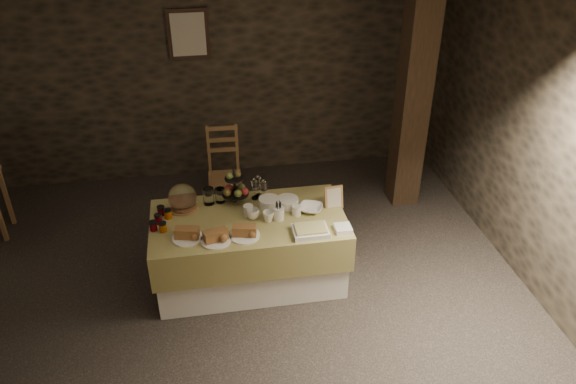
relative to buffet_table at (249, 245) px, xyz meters
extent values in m
cube|color=black|center=(-0.24, -0.34, -0.39)|extent=(5.50, 5.00, 0.01)
cube|color=black|center=(-0.24, 2.16, 0.91)|extent=(5.50, 0.02, 2.60)
cube|color=black|center=(2.51, -0.34, 0.91)|extent=(0.02, 5.00, 2.60)
cube|color=#BAB19D|center=(-0.24, -0.34, 2.21)|extent=(5.50, 5.00, 0.01)
cube|color=white|center=(0.00, 0.00, -0.07)|extent=(1.66, 0.85, 0.65)
cube|color=olive|center=(0.00, 0.00, 0.11)|extent=(1.73, 0.92, 0.35)
cube|color=brown|center=(-2.44, 1.35, -0.06)|extent=(0.04, 0.04, 0.67)
cube|color=brown|center=(-0.12, 1.57, -0.19)|extent=(0.39, 0.38, 0.05)
cube|color=brown|center=(-0.12, 1.72, 0.24)|extent=(0.36, 0.04, 0.36)
cube|color=black|center=(1.89, 1.13, 0.91)|extent=(0.30, 0.30, 2.60)
cube|color=black|center=(-0.39, 2.13, 1.36)|extent=(0.45, 0.03, 0.55)
cube|color=beige|center=(-0.39, 2.11, 1.36)|extent=(0.37, 0.01, 0.47)
cylinder|color=white|center=(0.21, 0.14, 0.34)|extent=(0.19, 0.19, 0.10)
cylinder|color=white|center=(0.38, 0.13, 0.33)|extent=(0.20, 0.20, 0.08)
cylinder|color=white|center=(0.26, -0.06, 0.35)|extent=(0.10, 0.10, 0.12)
imported|color=white|center=(0.04, 0.00, 0.33)|extent=(0.14, 0.14, 0.09)
imported|color=white|center=(0.17, -0.07, 0.34)|extent=(0.12, 0.12, 0.09)
cylinder|color=white|center=(0.01, 0.06, 0.34)|extent=(0.09, 0.09, 0.09)
cylinder|color=white|center=(0.43, -0.01, 0.34)|extent=(0.08, 0.08, 0.09)
imported|color=white|center=(0.57, 0.03, 0.32)|extent=(0.27, 0.27, 0.05)
cylinder|color=brown|center=(-0.56, 0.26, 0.30)|extent=(0.26, 0.26, 0.01)
cylinder|color=brown|center=(-0.56, 0.26, 0.34)|extent=(0.22, 0.22, 0.07)
sphere|color=white|center=(-0.56, 0.26, 0.41)|extent=(0.26, 0.26, 0.26)
cylinder|color=black|center=(-0.09, 0.29, 0.47)|extent=(0.03, 0.03, 0.36)
cylinder|color=black|center=(-0.09, 0.29, 0.38)|extent=(0.25, 0.25, 0.01)
cylinder|color=black|center=(-0.09, 0.29, 0.54)|extent=(0.18, 0.18, 0.01)
sphere|color=olive|center=(-0.02, 0.32, 0.42)|extent=(0.07, 0.07, 0.07)
sphere|color=maroon|center=(-0.14, 0.33, 0.42)|extent=(0.07, 0.07, 0.07)
sphere|color=olive|center=(-0.06, 0.23, 0.42)|extent=(0.07, 0.07, 0.07)
sphere|color=brown|center=(-0.16, 0.26, 0.42)|extent=(0.07, 0.07, 0.07)
sphere|color=maroon|center=(0.00, 0.25, 0.42)|extent=(0.07, 0.07, 0.07)
cylinder|color=white|center=(-0.54, -0.22, 0.30)|extent=(0.26, 0.26, 0.01)
cube|color=brown|center=(-0.54, -0.22, 0.35)|extent=(0.21, 0.13, 0.09)
cylinder|color=white|center=(-0.30, -0.29, 0.30)|extent=(0.26, 0.26, 0.01)
cube|color=brown|center=(-0.30, -0.29, 0.35)|extent=(0.22, 0.15, 0.09)
cylinder|color=white|center=(-0.06, -0.26, 0.30)|extent=(0.26, 0.26, 0.01)
cube|color=brown|center=(-0.06, -0.26, 0.35)|extent=(0.21, 0.13, 0.09)
cylinder|color=#5E040C|center=(-0.78, 0.06, 0.33)|extent=(0.06, 0.06, 0.07)
cylinder|color=#B95400|center=(-0.74, -0.07, 0.33)|extent=(0.06, 0.06, 0.07)
cylinder|color=#5E040C|center=(-0.82, -0.04, 0.33)|extent=(0.06, 0.06, 0.07)
cylinder|color=#B95400|center=(-0.70, 0.13, 0.33)|extent=(0.06, 0.06, 0.07)
cylinder|color=#5E040C|center=(-0.76, 0.19, 0.33)|extent=(0.06, 0.06, 0.07)
cube|color=white|center=(0.49, -0.33, 0.32)|extent=(0.30, 0.22, 0.05)
cube|color=tan|center=(0.49, -0.33, 0.35)|extent=(0.26, 0.18, 0.02)
cube|color=white|center=(0.78, -0.33, 0.31)|extent=(0.14, 0.14, 0.04)
cube|color=brown|center=(0.79, 0.07, 0.38)|extent=(0.18, 0.08, 0.22)
cylinder|color=white|center=(-0.33, 0.31, 0.37)|extent=(0.10, 0.10, 0.16)
cylinder|color=white|center=(-0.22, 0.32, 0.36)|extent=(0.09, 0.09, 0.14)
camera|label=1|loc=(-0.35, -4.12, 3.07)|focal=35.00mm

